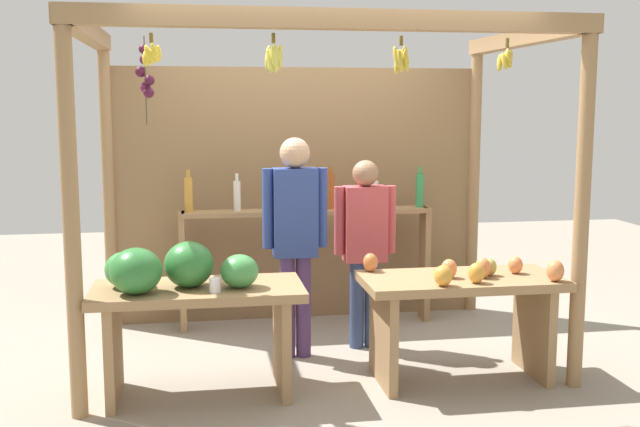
% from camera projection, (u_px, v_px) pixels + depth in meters
% --- Properties ---
extents(ground_plane, '(12.00, 12.00, 0.00)m').
position_uv_depth(ground_plane, '(316.00, 352.00, 5.82)').
color(ground_plane, gray).
rests_on(ground_plane, ground).
extents(market_stall, '(3.33, 2.07, 2.44)m').
position_uv_depth(market_stall, '(306.00, 163.00, 6.08)').
color(market_stall, '#99754C').
rests_on(market_stall, ground).
extents(fruit_counter_left, '(1.35, 0.64, 1.01)m').
position_uv_depth(fruit_counter_left, '(184.00, 295.00, 4.83)').
color(fruit_counter_left, '#99754C').
rests_on(fruit_counter_left, ground).
extents(fruit_counter_right, '(1.35, 0.65, 0.86)m').
position_uv_depth(fruit_counter_right, '(462.00, 301.00, 5.16)').
color(fruit_counter_right, '#99754C').
rests_on(fruit_counter_right, ground).
extents(bottle_shelf_unit, '(2.13, 0.22, 1.36)m').
position_uv_depth(bottle_shelf_unit, '(308.00, 232.00, 6.43)').
color(bottle_shelf_unit, '#99754C').
rests_on(bottle_shelf_unit, ground).
extents(vendor_man, '(0.48, 0.22, 1.64)m').
position_uv_depth(vendor_man, '(295.00, 227.00, 5.57)').
color(vendor_man, '#52366B').
rests_on(vendor_man, ground).
extents(vendor_woman, '(0.48, 0.20, 1.46)m').
position_uv_depth(vendor_woman, '(365.00, 238.00, 5.82)').
color(vendor_woman, navy).
rests_on(vendor_woman, ground).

